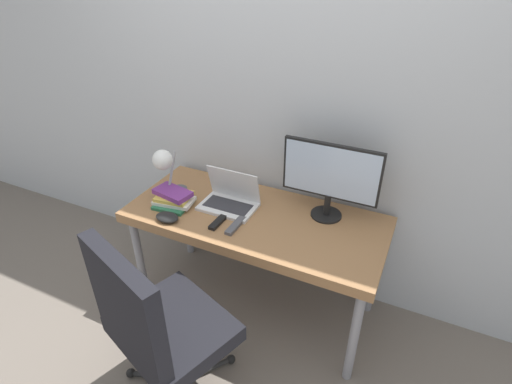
% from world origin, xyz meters
% --- Properties ---
extents(ground_plane, '(12.00, 12.00, 0.00)m').
position_xyz_m(ground_plane, '(0.00, 0.00, 0.00)').
color(ground_plane, '#70665B').
extents(wall_back, '(8.00, 0.05, 2.60)m').
position_xyz_m(wall_back, '(0.00, 0.72, 1.30)').
color(wall_back, silver).
rests_on(wall_back, ground_plane).
extents(desk, '(1.48, 0.65, 0.71)m').
position_xyz_m(desk, '(0.00, 0.33, 0.64)').
color(desk, '#996B42').
rests_on(desk, ground_plane).
extents(laptop, '(0.33, 0.21, 0.22)m').
position_xyz_m(laptop, '(-0.18, 0.35, 0.76)').
color(laptop, silver).
rests_on(laptop, desk).
extents(monitor, '(0.54, 0.18, 0.44)m').
position_xyz_m(monitor, '(0.37, 0.50, 0.97)').
color(monitor, black).
rests_on(monitor, desk).
extents(desk_lamp, '(0.12, 0.23, 0.33)m').
position_xyz_m(desk_lamp, '(-0.55, 0.26, 0.95)').
color(desk_lamp, '#4C4C51').
rests_on(desk_lamp, desk).
extents(office_chair, '(0.67, 0.63, 1.00)m').
position_xyz_m(office_chair, '(-0.14, -0.44, 0.55)').
color(office_chair, black).
rests_on(office_chair, ground_plane).
extents(book_stack, '(0.26, 0.21, 0.09)m').
position_xyz_m(book_stack, '(-0.49, 0.23, 0.75)').
color(book_stack, '#286B47').
rests_on(book_stack, desk).
extents(tv_remote, '(0.05, 0.14, 0.02)m').
position_xyz_m(tv_remote, '(-0.15, 0.16, 0.72)').
color(tv_remote, black).
rests_on(tv_remote, desk).
extents(media_remote, '(0.04, 0.17, 0.02)m').
position_xyz_m(media_remote, '(-0.05, 0.18, 0.72)').
color(media_remote, '#4C4C51').
rests_on(media_remote, desk).
extents(game_controller, '(0.14, 0.09, 0.04)m').
position_xyz_m(game_controller, '(-0.43, 0.07, 0.73)').
color(game_controller, black).
rests_on(game_controller, desk).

